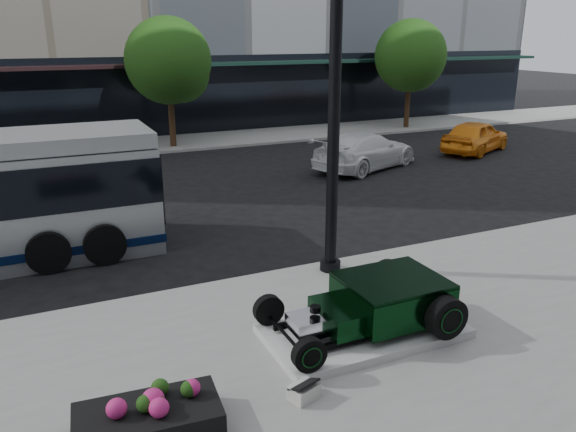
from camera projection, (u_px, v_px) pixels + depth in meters
name	position (u px, v px, depth m)	size (l,w,h in m)	color
ground	(258.00, 243.00, 14.28)	(120.00, 120.00, 0.00)	black
sidewalk_far	(147.00, 145.00, 26.35)	(70.00, 4.00, 0.12)	gray
street_trees	(171.00, 64.00, 24.85)	(29.80, 3.80, 5.70)	black
display_plinth	(363.00, 331.00, 9.70)	(3.40, 1.80, 0.15)	silver
hot_rod	(381.00, 301.00, 9.68)	(3.22, 2.00, 0.81)	black
info_plaque	(304.00, 391.00, 7.99)	(0.47, 0.41, 0.31)	silver
lamppost	(334.00, 94.00, 11.20)	(0.45, 0.45, 8.25)	black
flower_planter	(148.00, 419.00, 7.27)	(1.94, 1.09, 0.61)	black
white_sedan	(365.00, 151.00, 21.88)	(2.00, 4.91, 1.42)	white
yellow_taxi	(476.00, 136.00, 24.91)	(1.69, 4.19, 1.43)	orange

